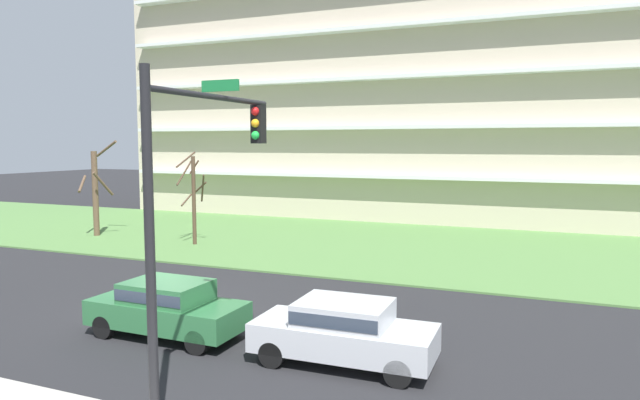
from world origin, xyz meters
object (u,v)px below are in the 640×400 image
object	(u,v)px
sedan_silver_center_left	(344,330)
traffic_signal_mast	(195,186)
sedan_green_near_left	(167,306)
tree_left	(193,196)
tree_far_left	(96,190)

from	to	relation	value
sedan_silver_center_left	traffic_signal_mast	distance (m)	5.23
sedan_green_near_left	traffic_signal_mast	bearing A→B (deg)	-44.03
sedan_silver_center_left	tree_left	bearing A→B (deg)	135.11
sedan_green_near_left	traffic_signal_mast	size ratio (longest dim) A/B	0.66
tree_far_left	sedan_silver_center_left	world-z (taller)	tree_far_left
tree_left	sedan_green_near_left	distance (m)	14.61
tree_left	traffic_signal_mast	bearing A→B (deg)	-54.68
sedan_green_near_left	tree_left	bearing A→B (deg)	122.77
tree_far_left	tree_left	bearing A→B (deg)	-1.64
tree_far_left	tree_left	distance (m)	6.82
sedan_green_near_left	tree_far_left	bearing A→B (deg)	139.99
traffic_signal_mast	sedan_green_near_left	bearing A→B (deg)	135.36
sedan_green_near_left	sedan_silver_center_left	size ratio (longest dim) A/B	0.99
tree_left	sedan_green_near_left	size ratio (longest dim) A/B	1.12
tree_far_left	tree_left	xyz separation A→B (m)	(6.82, -0.20, -0.06)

